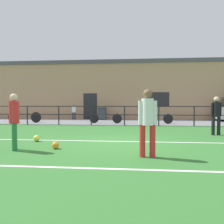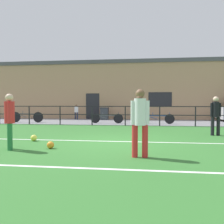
# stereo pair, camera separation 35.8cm
# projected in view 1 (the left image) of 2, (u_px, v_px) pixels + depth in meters

# --- Properties ---
(ground) EXTENTS (60.00, 44.00, 0.04)m
(ground) POSITION_uv_depth(u_px,v_px,m) (116.00, 143.00, 8.05)
(ground) COLOR #33702D
(field_line_touchline) EXTENTS (36.00, 0.11, 0.00)m
(field_line_touchline) POSITION_uv_depth(u_px,v_px,m) (116.00, 141.00, 8.27)
(field_line_touchline) COLOR white
(field_line_touchline) RESTS_ON ground
(field_line_hash) EXTENTS (36.00, 0.11, 0.00)m
(field_line_hash) POSITION_uv_depth(u_px,v_px,m) (102.00, 169.00, 4.86)
(field_line_hash) COLOR white
(field_line_hash) RESTS_ON ground
(pavement_strip) EXTENTS (48.00, 5.00, 0.02)m
(pavement_strip) POSITION_uv_depth(u_px,v_px,m) (126.00, 122.00, 16.50)
(pavement_strip) COLOR slate
(pavement_strip) RESTS_ON ground
(perimeter_fence) EXTENTS (36.07, 0.07, 1.15)m
(perimeter_fence) POSITION_uv_depth(u_px,v_px,m) (124.00, 113.00, 13.99)
(perimeter_fence) COLOR black
(perimeter_fence) RESTS_ON ground
(clubhouse_facade) EXTENTS (28.00, 2.56, 4.81)m
(clubhouse_facade) POSITION_uv_depth(u_px,v_px,m) (128.00, 90.00, 20.08)
(clubhouse_facade) COLOR tan
(clubhouse_facade) RESTS_ON ground
(player_goalkeeper) EXTENTS (0.44, 0.28, 1.61)m
(player_goalkeeper) POSITION_uv_depth(u_px,v_px,m) (216.00, 113.00, 9.86)
(player_goalkeeper) COLOR black
(player_goalkeeper) RESTS_ON ground
(player_striker) EXTENTS (0.46, 0.30, 1.68)m
(player_striker) POSITION_uv_depth(u_px,v_px,m) (148.00, 119.00, 5.86)
(player_striker) COLOR red
(player_striker) RESTS_ON ground
(player_winger) EXTENTS (0.28, 0.40, 1.61)m
(player_winger) POSITION_uv_depth(u_px,v_px,m) (14.00, 118.00, 6.71)
(player_winger) COLOR #237038
(player_winger) RESTS_ON ground
(soccer_ball_match) EXTENTS (0.22, 0.22, 0.22)m
(soccer_ball_match) POSITION_uv_depth(u_px,v_px,m) (37.00, 138.00, 8.27)
(soccer_ball_match) COLOR #E5E04C
(soccer_ball_match) RESTS_ON ground
(soccer_ball_spare) EXTENTS (0.21, 0.21, 0.21)m
(soccer_ball_spare) POSITION_uv_depth(u_px,v_px,m) (55.00, 145.00, 6.93)
(soccer_ball_spare) COLOR orange
(soccer_ball_spare) RESTS_ON ground
(spectator_child) EXTENTS (0.32, 0.21, 1.19)m
(spectator_child) POSITION_uv_depth(u_px,v_px,m) (74.00, 111.00, 18.64)
(spectator_child) COLOR #232D4C
(spectator_child) RESTS_ON pavement_strip
(bicycle_parked_0) EXTENTS (2.13, 0.04, 0.72)m
(bicycle_parked_0) POSITION_uv_depth(u_px,v_px,m) (105.00, 118.00, 15.33)
(bicycle_parked_0) COLOR black
(bicycle_parked_0) RESTS_ON pavement_strip
(bicycle_parked_1) EXTENTS (2.32, 0.04, 0.79)m
(bicycle_parked_1) POSITION_uv_depth(u_px,v_px,m) (24.00, 117.00, 15.89)
(bicycle_parked_1) COLOR black
(bicycle_parked_1) RESTS_ON pavement_strip
(bicycle_parked_2) EXTENTS (2.16, 0.04, 0.72)m
(bicycle_parked_2) POSITION_uv_depth(u_px,v_px,m) (156.00, 119.00, 15.00)
(bicycle_parked_2) COLOR black
(bicycle_parked_2) RESTS_ON pavement_strip
(trash_bin_0) EXTENTS (0.64, 0.54, 0.96)m
(trash_bin_0) POSITION_uv_depth(u_px,v_px,m) (102.00, 114.00, 18.42)
(trash_bin_0) COLOR #33383D
(trash_bin_0) RESTS_ON pavement_strip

